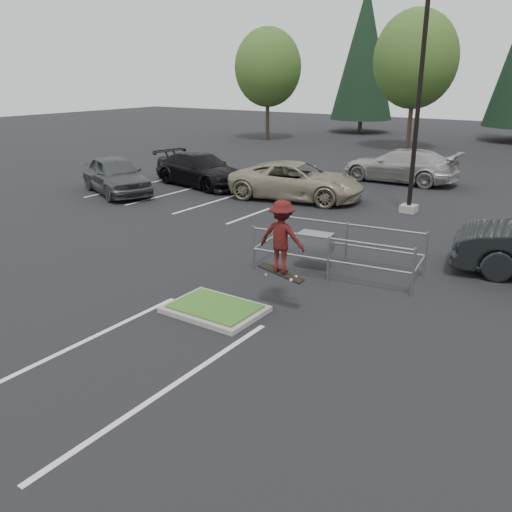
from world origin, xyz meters
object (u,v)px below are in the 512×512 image
Objects in this scene: decid_a at (268,70)px; car_l_black at (200,170)px; cart_corral at (321,243)px; conif_a at (364,53)px; light_pole at (419,95)px; car_far_silver at (400,165)px; skateboarder at (282,237)px; car_l_tan at (296,181)px; decid_b at (415,63)px; car_l_grey at (115,175)px.

decid_a reaches higher than car_l_black.
cart_corral is (18.71, -26.10, -4.78)m from decid_a.
conif_a reaches higher than decid_a.
car_far_silver is (-2.61, 6.00, -3.71)m from light_pole.
car_far_silver is (11.89, -22.00, -6.25)m from conif_a.
skateboarder reaches higher than car_far_silver.
conif_a is 30.69m from car_l_tan.
decid_b is 1.91× the size of car_l_grey.
decid_b is at bearing 2.39° from decid_a.
car_far_silver is (7.89, 6.50, 0.05)m from car_l_black.
cart_corral is 13.40m from car_l_grey.
car_l_tan is (-5.20, 7.56, 0.01)m from cart_corral.
car_l_grey is (-2.10, -3.59, 0.06)m from car_l_black.
conif_a is 25.78m from car_far_silver.
decid_b is at bearing -162.94° from car_far_silver.
cart_corral is at bearing -87.24° from skateboarder.
decid_a is 23.42m from car_l_tan.
decid_a is (-18.51, 18.03, 1.02)m from light_pole.
light_pole is at bearing 23.31° from car_far_silver.
decid_b is 19.79m from car_l_tan.
car_l_grey is (-12.80, 3.98, 0.05)m from cart_corral.
car_l_grey is (-13.30, 6.91, -0.94)m from skateboarder.
light_pole reaches higher than car_l_black.
conif_a is 32.74m from car_l_grey.
conif_a is 2.21× the size of car_l_tan.
decid_a is 35.02m from skateboarder.
light_pole is 1.73× the size of car_far_silver.
car_l_tan is 5.50m from car_l_black.
skateboarder is at bearing -56.51° from decid_a.
conif_a is at bearing 7.93° from car_l_tan.
car_l_black is 0.95× the size of car_far_silver.
light_pole is 1.83× the size of car_l_black.
car_l_black is at bearing -6.94° from car_l_grey.
conif_a reaches higher than car_l_tan.
skateboarder is 0.37× the size of car_l_grey.
decid_b is 27.93m from cart_corral.
car_far_silver is (2.39, 6.50, 0.03)m from car_l_tan.
car_far_silver is at bearing 113.52° from light_pole.
car_l_grey is 0.86× the size of car_far_silver.
light_pole is at bearing -75.92° from car_l_black.
skateboarder is at bearing -121.80° from car_l_black.
decid_b is at bearing -83.12° from skateboarder.
cart_corral is (0.20, -8.06, -3.75)m from light_pole.
decid_a is at bearing -177.61° from decid_b.
decid_a is 12.02m from decid_b.
skateboarder reaches higher than car_l_tan.
skateboarder is 0.32× the size of car_far_silver.
decid_b reaches higher than car_l_black.
decid_b is 12.43m from conif_a.
car_l_black is 1.10× the size of car_l_grey.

